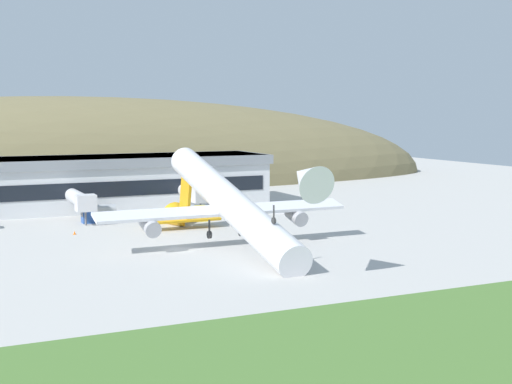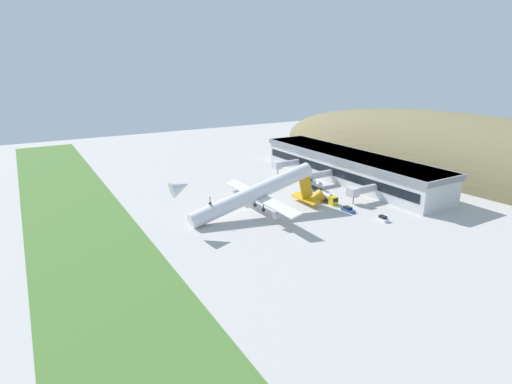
# 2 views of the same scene
# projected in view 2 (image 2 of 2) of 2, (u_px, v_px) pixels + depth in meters

# --- Properties ---
(ground_plane) EXTENTS (322.07, 322.07, 0.00)m
(ground_plane) POSITION_uv_depth(u_px,v_px,m) (250.00, 206.00, 127.67)
(ground_plane) COLOR #B7B5AF
(grass_strip_foreground) EXTENTS (289.87, 28.10, 0.08)m
(grass_strip_foreground) POSITION_uv_depth(u_px,v_px,m) (86.00, 238.00, 103.69)
(grass_strip_foreground) COLOR #4C7533
(grass_strip_foreground) RESTS_ON ground_plane
(hill_backdrop) EXTENTS (231.39, 60.61, 47.89)m
(hill_backdrop) POSITION_uv_depth(u_px,v_px,m) (452.00, 168.00, 174.62)
(hill_backdrop) COLOR olive
(hill_backdrop) RESTS_ON ground_plane
(terminal_building) EXTENTS (85.42, 18.69, 10.62)m
(terminal_building) POSITION_uv_depth(u_px,v_px,m) (348.00, 165.00, 155.80)
(terminal_building) COLOR silver
(terminal_building) RESTS_ON ground_plane
(jetway_0) EXTENTS (3.38, 12.19, 5.43)m
(jetway_0) POSITION_uv_depth(u_px,v_px,m) (285.00, 164.00, 165.61)
(jetway_0) COLOR silver
(jetway_0) RESTS_ON ground_plane
(jetway_1) EXTENTS (3.38, 14.40, 5.43)m
(jetway_1) POSITION_uv_depth(u_px,v_px,m) (314.00, 176.00, 147.90)
(jetway_1) COLOR silver
(jetway_1) RESTS_ON ground_plane
(jetway_2) EXTENTS (3.38, 11.52, 5.43)m
(jetway_2) POSITION_uv_depth(u_px,v_px,m) (361.00, 190.00, 130.32)
(jetway_2) COLOR silver
(jetway_2) RESTS_ON ground_plane
(cargo_airplane) EXTENTS (38.36, 51.74, 16.72)m
(cargo_airplane) POSITION_uv_depth(u_px,v_px,m) (256.00, 194.00, 118.82)
(cargo_airplane) COLOR silver
(service_car_0) EXTENTS (3.91, 1.92, 1.52)m
(service_car_0) POSITION_uv_depth(u_px,v_px,m) (382.00, 218.00, 115.42)
(service_car_0) COLOR silver
(service_car_0) RESTS_ON ground_plane
(service_car_1) EXTENTS (4.58, 1.98, 1.50)m
(service_car_1) POSITION_uv_depth(u_px,v_px,m) (348.00, 209.00, 122.71)
(service_car_1) COLOR #264C99
(service_car_1) RESTS_ON ground_plane
(fuel_truck) EXTENTS (7.32, 2.53, 3.06)m
(fuel_truck) POSITION_uv_depth(u_px,v_px,m) (329.00, 198.00, 130.49)
(fuel_truck) COLOR gold
(fuel_truck) RESTS_ON ground_plane
(box_truck) EXTENTS (6.12, 2.41, 3.18)m
(box_truck) POSITION_uv_depth(u_px,v_px,m) (315.00, 185.00, 145.31)
(box_truck) COLOR #264C99
(box_truck) RESTS_ON ground_plane
(traffic_cone_0) EXTENTS (0.52, 0.52, 0.58)m
(traffic_cone_0) POSITION_uv_depth(u_px,v_px,m) (279.00, 188.00, 145.59)
(traffic_cone_0) COLOR orange
(traffic_cone_0) RESTS_ON ground_plane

